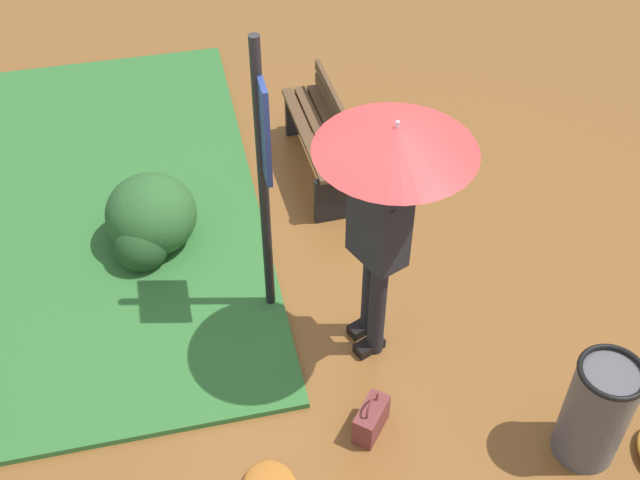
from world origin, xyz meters
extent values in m
plane|color=brown|center=(0.00, 0.00, 0.00)|extent=(18.00, 18.00, 0.00)
cube|color=#2D662D|center=(-1.76, -2.31, 0.03)|extent=(4.80, 4.00, 0.05)
cylinder|color=black|center=(0.06, 0.26, 0.43)|extent=(0.12, 0.12, 0.86)
cylinder|color=black|center=(0.24, 0.26, 0.43)|extent=(0.12, 0.12, 0.86)
cube|color=black|center=(0.06, 0.22, 0.04)|extent=(0.19, 0.25, 0.08)
cube|color=black|center=(0.24, 0.22, 0.04)|extent=(0.19, 0.25, 0.08)
cube|color=#232328|center=(0.15, 0.26, 1.18)|extent=(0.44, 0.37, 0.64)
sphere|color=beige|center=(0.15, 0.26, 1.64)|extent=(0.20, 0.20, 0.20)
ellipsoid|color=black|center=(0.15, 0.26, 1.67)|extent=(0.20, 0.20, 0.15)
cylinder|color=#232328|center=(-0.07, 0.23, 1.39)|extent=(0.18, 0.13, 0.18)
cylinder|color=#232328|center=(-0.03, 0.22, 1.48)|extent=(0.24, 0.11, 0.33)
cube|color=black|center=(0.06, 0.24, 1.62)|extent=(0.07, 0.04, 0.14)
cylinder|color=#232328|center=(0.31, 0.26, 1.42)|extent=(0.11, 0.10, 0.09)
cylinder|color=#232328|center=(0.30, 0.27, 1.51)|extent=(0.10, 0.09, 0.23)
cylinder|color=#A5A5AD|center=(0.29, 0.28, 1.83)|extent=(0.02, 0.02, 0.41)
cone|color=#B22D2D|center=(0.29, 0.28, 1.92)|extent=(0.96, 0.96, 0.16)
sphere|color=#A5A5AD|center=(0.29, 0.28, 2.03)|extent=(0.02, 0.02, 0.02)
cylinder|color=black|center=(-0.34, -0.40, 1.15)|extent=(0.07, 0.07, 2.30)
cube|color=navy|center=(-0.34, -0.39, 1.70)|extent=(0.44, 0.04, 0.70)
cube|color=red|center=(-0.34, -0.37, 1.70)|extent=(0.38, 0.01, 0.64)
cube|color=brown|center=(0.89, 0.05, 0.12)|extent=(0.32, 0.30, 0.24)
torus|color=brown|center=(0.89, 0.05, 0.28)|extent=(0.15, 0.13, 0.18)
cube|color=black|center=(-2.48, 0.31, 0.22)|extent=(0.07, 0.36, 0.44)
cube|color=black|center=(-1.20, 0.31, 0.22)|extent=(0.07, 0.36, 0.44)
cube|color=#513823|center=(-1.84, 0.19, 0.46)|extent=(1.40, 0.16, 0.04)
cube|color=#513823|center=(-1.84, 0.31, 0.46)|extent=(1.40, 0.16, 0.04)
cube|color=#513823|center=(-1.84, 0.43, 0.46)|extent=(1.40, 0.16, 0.04)
cube|color=#513823|center=(-1.84, 0.48, 0.56)|extent=(1.40, 0.10, 0.10)
cube|color=#513823|center=(-1.84, 0.48, 0.70)|extent=(1.40, 0.10, 0.10)
cylinder|color=#4C4C51|center=(1.33, 1.36, 0.40)|extent=(0.40, 0.40, 0.80)
torus|color=black|center=(1.33, 1.36, 0.82)|extent=(0.42, 0.42, 0.04)
ellipsoid|color=#285628|center=(-1.22, -1.21, 0.33)|extent=(0.73, 0.73, 0.65)
ellipsoid|color=#1E421E|center=(-1.00, -1.32, 0.22)|extent=(0.44, 0.44, 0.44)
camera|label=1|loc=(3.70, -0.93, 4.57)|focal=44.64mm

